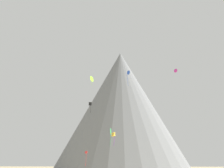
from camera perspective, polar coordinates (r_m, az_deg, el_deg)
name	(u,v)px	position (r m, az deg, el deg)	size (l,w,h in m)	color
rock_massif	(118,111)	(135.69, 1.48, -6.56)	(97.33, 97.33, 67.73)	slate
kite_magenta_high	(175,71)	(92.45, 15.01, 3.14)	(1.23, 1.14, 1.48)	#D1339E
kite_black_mid	(90,105)	(84.66, -5.27, -5.00)	(1.00, 0.38, 3.97)	black
kite_blue_high	(128,73)	(86.89, 3.92, 2.66)	(1.21, 1.36, 5.77)	blue
kite_gold_low	(113,135)	(65.16, 0.35, -12.07)	(1.12, 1.10, 3.44)	gold
kite_lime_high	(92,79)	(98.37, -4.94, 1.17)	(1.63, 2.52, 4.21)	#8CD133
kite_red_low	(86,153)	(89.73, -6.23, -16.09)	(0.93, 0.87, 5.23)	red
kite_green_low	(111,132)	(76.51, -0.23, -11.42)	(0.54, 2.42, 5.58)	green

